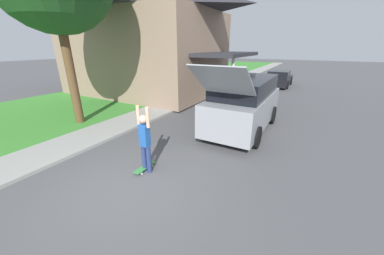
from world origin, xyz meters
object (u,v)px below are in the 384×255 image
at_px(skateboarder, 145,140).
at_px(skateboard, 145,167).
at_px(car_down_street, 279,79).
at_px(suv_parked, 244,104).

xyz_separation_m(skateboarder, skateboard, (-0.11, 0.02, -0.90)).
bearing_deg(car_down_street, skateboarder, -93.13).
bearing_deg(car_down_street, suv_parked, -87.93).
xyz_separation_m(car_down_street, skateboarder, (-0.90, -16.54, 0.35)).
xyz_separation_m(suv_parked, car_down_street, (-0.43, 12.03, -0.51)).
relative_size(suv_parked, skateboarder, 2.88).
bearing_deg(skateboarder, skateboard, 171.19).
relative_size(skateboarder, skateboard, 2.50).
relative_size(suv_parked, car_down_street, 1.30).
distance_m(suv_parked, car_down_street, 12.05).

